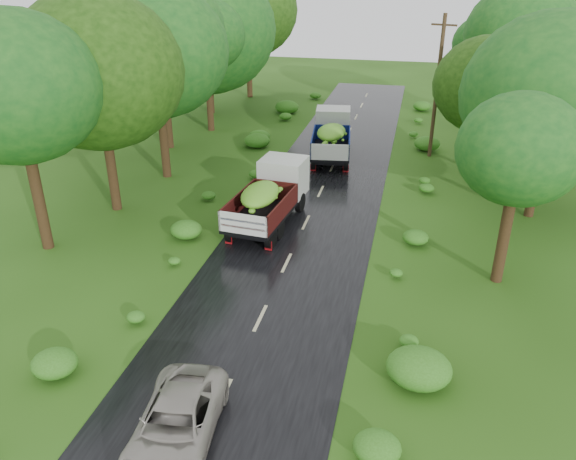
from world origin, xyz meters
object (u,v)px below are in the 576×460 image
(truck_near, at_px, (271,194))
(truck_far, at_px, (332,134))
(utility_pole, at_px, (437,86))
(car, at_px, (176,424))

(truck_near, relative_size, truck_far, 0.97)
(truck_far, distance_m, utility_pole, 6.81)
(truck_far, xyz_separation_m, utility_pole, (5.99, 1.56, 2.86))
(truck_near, bearing_deg, utility_pole, 64.06)
(car, height_order, utility_pole, utility_pole)
(truck_near, height_order, car, truck_near)
(truck_near, xyz_separation_m, car, (1.03, -13.46, -0.83))
(truck_near, relative_size, utility_pole, 0.74)
(truck_near, relative_size, car, 1.48)
(truck_far, relative_size, car, 1.52)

